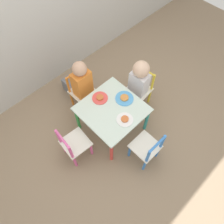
{
  "coord_description": "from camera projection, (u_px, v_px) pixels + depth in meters",
  "views": [
    {
      "loc": [
        -0.83,
        -0.86,
        2.32
      ],
      "look_at": [
        0.0,
        0.0,
        0.36
      ],
      "focal_mm": 35.0,
      "sensor_mm": 36.0,
      "label": 1
    }
  ],
  "objects": [
    {
      "name": "plate_back",
      "position": [
        100.0,
        98.0,
        2.3
      ],
      "size": [
        0.17,
        0.17,
        0.03
      ],
      "color": "#E54C47",
      "rests_on": "kids_table"
    },
    {
      "name": "plate_front",
      "position": [
        125.0,
        119.0,
        2.17
      ],
      "size": [
        0.17,
        0.17,
        0.03
      ],
      "color": "white",
      "rests_on": "kids_table"
    },
    {
      "name": "chair_yellow",
      "position": [
        140.0,
        89.0,
        2.59
      ],
      "size": [
        0.28,
        0.28,
        0.51
      ],
      "rotation": [
        0.0,
        0.0,
        -1.48
      ],
      "color": "silver",
      "rests_on": "ground_plane"
    },
    {
      "name": "chair_blue",
      "position": [
        147.0,
        148.0,
        2.2
      ],
      "size": [
        0.26,
        0.26,
        0.51
      ],
      "rotation": [
        0.0,
        0.0,
        -3.14
      ],
      "color": "silver",
      "rests_on": "ground_plane"
    },
    {
      "name": "storage_bin",
      "position": [
        73.0,
        85.0,
        2.82
      ],
      "size": [
        0.21,
        0.2,
        0.2
      ],
      "color": "slate",
      "rests_on": "ground_plane"
    },
    {
      "name": "ground_plane",
      "position": [
        112.0,
        128.0,
        2.6
      ],
      "size": [
        6.0,
        6.0,
        0.0
      ],
      "primitive_type": "plane",
      "color": "#8C755B"
    },
    {
      "name": "chair_pink",
      "position": [
        74.0,
        145.0,
        2.22
      ],
      "size": [
        0.28,
        0.28,
        0.51
      ],
      "rotation": [
        0.0,
        0.0,
        1.49
      ],
      "color": "silver",
      "rests_on": "ground_plane"
    },
    {
      "name": "plate_right",
      "position": [
        124.0,
        98.0,
        2.3
      ],
      "size": [
        0.19,
        0.19,
        0.03
      ],
      "color": "#4C9EE0",
      "rests_on": "kids_table"
    },
    {
      "name": "kids_table",
      "position": [
        112.0,
        112.0,
        2.29
      ],
      "size": [
        0.61,
        0.61,
        0.42
      ],
      "color": "silver",
      "rests_on": "ground_plane"
    },
    {
      "name": "child_back",
      "position": [
        83.0,
        84.0,
        2.39
      ],
      "size": [
        0.2,
        0.21,
        0.74
      ],
      "rotation": [
        0.0,
        0.0,
        0.02
      ],
      "color": "#7A6B5B",
      "rests_on": "ground_plane"
    },
    {
      "name": "child_right",
      "position": [
        138.0,
        82.0,
        2.4
      ],
      "size": [
        0.23,
        0.21,
        0.72
      ],
      "rotation": [
        0.0,
        0.0,
        -1.48
      ],
      "color": "#38383D",
      "rests_on": "ground_plane"
    },
    {
      "name": "chair_orange",
      "position": [
        81.0,
        91.0,
        2.58
      ],
      "size": [
        0.27,
        0.27,
        0.51
      ],
      "rotation": [
        0.0,
        0.0,
        0.02
      ],
      "color": "silver",
      "rests_on": "ground_plane"
    }
  ]
}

